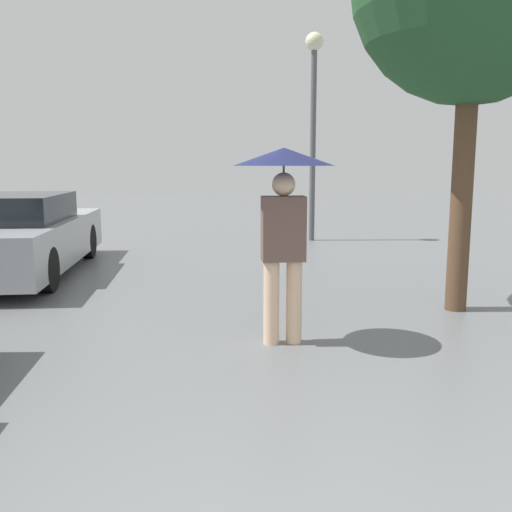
% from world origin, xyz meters
% --- Properties ---
extents(pedestrian, '(0.91, 0.91, 1.82)m').
position_xyz_m(pedestrian, '(0.19, 3.81, 1.37)').
color(pedestrian, beige).
rests_on(pedestrian, ground_plane).
extents(parked_car_farthest, '(1.77, 4.49, 1.23)m').
position_xyz_m(parked_car_farthest, '(-3.37, 7.60, 0.58)').
color(parked_car_farthest, '#9EA3A8').
rests_on(parked_car_farthest, ground_plane).
extents(street_lamp, '(0.38, 0.38, 4.39)m').
position_xyz_m(street_lamp, '(1.86, 11.00, 3.06)').
color(street_lamp, '#515456').
rests_on(street_lamp, ground_plane).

